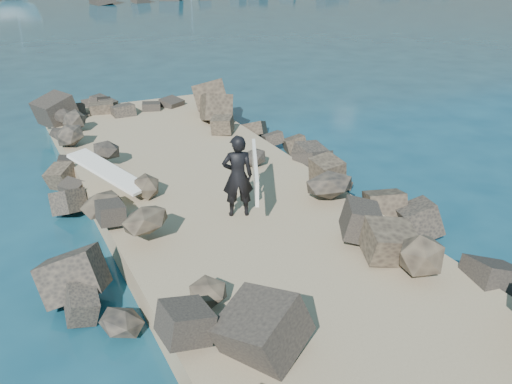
% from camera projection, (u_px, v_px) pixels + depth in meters
% --- Properties ---
extents(ground, '(800.00, 800.00, 0.00)m').
position_uv_depth(ground, '(238.00, 233.00, 13.88)').
color(ground, '#0F384C').
rests_on(ground, ground).
extents(jetty, '(6.00, 26.00, 0.60)m').
position_uv_depth(jetty, '(277.00, 261.00, 12.12)').
color(jetty, '#8C7759').
rests_on(jetty, ground).
extents(riprap_left, '(2.60, 22.00, 1.00)m').
position_uv_depth(riprap_left, '(136.00, 274.00, 11.27)').
color(riprap_left, black).
rests_on(riprap_left, ground).
extents(riprap_right, '(2.60, 22.00, 1.00)m').
position_uv_depth(riprap_right, '(374.00, 216.00, 13.62)').
color(riprap_right, black).
rests_on(riprap_right, ground).
extents(surfboard_resting, '(1.71, 2.44, 0.08)m').
position_uv_depth(surfboard_resting, '(109.00, 176.00, 14.52)').
color(surfboard_resting, white).
rests_on(surfboard_resting, riprap_left).
extents(surfer_with_board, '(1.40, 2.25, 1.96)m').
position_uv_depth(surfer_with_board, '(240.00, 175.00, 13.09)').
color(surfer_with_board, black).
rests_on(surfer_with_board, jetty).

